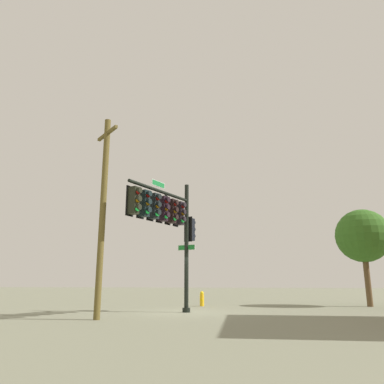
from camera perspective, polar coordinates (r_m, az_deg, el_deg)
name	(u,v)px	position (r m, az deg, el deg)	size (l,w,h in m)	color
ground_plane	(186,312)	(17.85, -0.89, -18.10)	(120.00, 120.00, 0.00)	gray
signal_pole_assembly	(168,217)	(16.61, -3.77, -3.80)	(4.73, 2.30, 6.06)	black
utility_pole	(103,209)	(15.12, -13.61, -2.63)	(1.39, 1.33, 8.02)	brown
fire_hydrant	(202,299)	(21.97, 1.54, -16.16)	(0.33, 0.24, 0.83)	yellow
tree_near	(363,236)	(23.88, 24.89, -6.19)	(3.08, 3.08, 5.52)	brown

